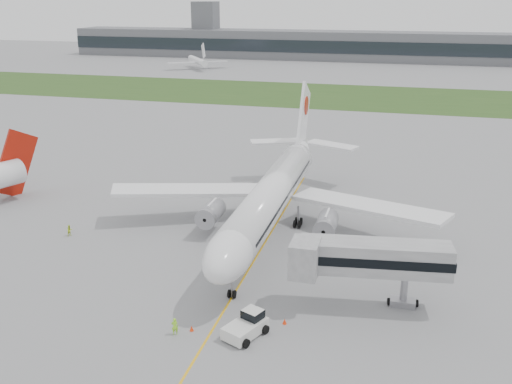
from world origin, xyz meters
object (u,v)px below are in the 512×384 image
(airliner, at_px, (273,192))
(pushback_tug, at_px, (247,325))
(ground_crew_near, at_px, (175,326))
(jet_bridge, at_px, (365,258))

(airliner, distance_m, pushback_tug, 26.95)
(pushback_tug, bearing_deg, airliner, 121.61)
(pushback_tug, xyz_separation_m, ground_crew_near, (-6.85, -1.83, -0.16))
(jet_bridge, distance_m, ground_crew_near, 20.58)
(pushback_tug, bearing_deg, ground_crew_near, -141.09)
(pushback_tug, distance_m, ground_crew_near, 7.09)
(pushback_tug, relative_size, ground_crew_near, 2.85)
(airliner, bearing_deg, jet_bridge, -52.24)
(airliner, relative_size, pushback_tug, 10.50)
(jet_bridge, xyz_separation_m, ground_crew_near, (-17.32, -10.05, -4.77))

